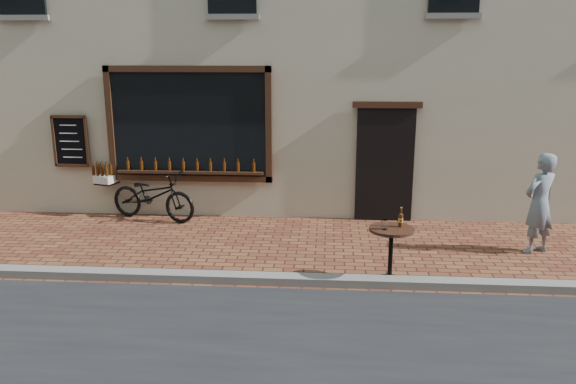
{
  "coord_description": "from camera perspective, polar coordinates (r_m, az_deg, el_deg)",
  "views": [
    {
      "loc": [
        0.81,
        -7.27,
        3.24
      ],
      "look_at": [
        0.19,
        1.2,
        1.1
      ],
      "focal_mm": 35.0,
      "sensor_mm": 36.0,
      "label": 1
    }
  ],
  "objects": [
    {
      "name": "ground",
      "position": [
        8.0,
        -2.04,
        -9.76
      ],
      "size": [
        90.0,
        90.0,
        0.0
      ],
      "primitive_type": "plane",
      "color": "#5C2A1D",
      "rests_on": "ground"
    },
    {
      "name": "bistro_table",
      "position": [
        8.12,
        10.44,
        -5.18
      ],
      "size": [
        0.64,
        0.64,
        1.1
      ],
      "color": "black",
      "rests_on": "ground"
    },
    {
      "name": "kerb",
      "position": [
        8.15,
        -1.89,
        -8.81
      ],
      "size": [
        90.0,
        0.25,
        0.12
      ],
      "primitive_type": "cube",
      "color": "slate",
      "rests_on": "ground"
    },
    {
      "name": "cargo_bicycle",
      "position": [
        11.33,
        -13.73,
        -0.28
      ],
      "size": [
        2.25,
        1.2,
        1.04
      ],
      "rotation": [
        0.0,
        0.0,
        1.27
      ],
      "color": "black",
      "rests_on": "ground"
    },
    {
      "name": "pedestrian",
      "position": [
        9.98,
        24.19,
        -1.08
      ],
      "size": [
        0.73,
        0.66,
        1.67
      ],
      "primitive_type": "imported",
      "rotation": [
        0.0,
        0.0,
        3.7
      ],
      "color": "slate",
      "rests_on": "ground"
    }
  ]
}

